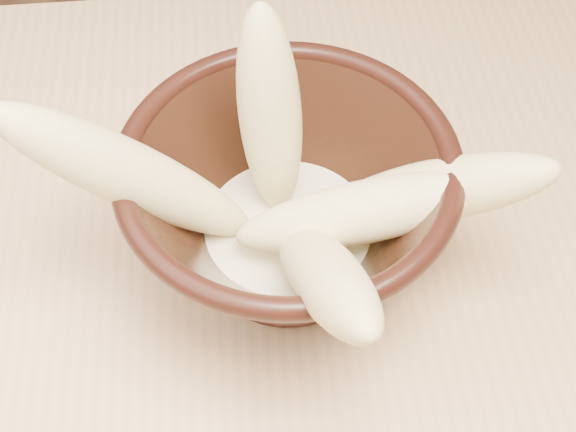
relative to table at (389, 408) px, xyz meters
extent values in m
cube|color=tan|center=(0.00, 0.00, 0.06)|extent=(1.20, 0.80, 0.04)
cylinder|color=black|center=(-0.07, 0.09, 0.08)|extent=(0.10, 0.10, 0.01)
cylinder|color=black|center=(-0.07, 0.09, 0.11)|extent=(0.09, 0.09, 0.01)
torus|color=black|center=(-0.07, 0.09, 0.19)|extent=(0.22, 0.22, 0.01)
cylinder|color=beige|center=(-0.07, 0.09, 0.12)|extent=(0.12, 0.12, 0.02)
ellipsoid|color=#D5CA7E|center=(-0.08, 0.12, 0.20)|extent=(0.05, 0.08, 0.16)
ellipsoid|color=#D5CA7E|center=(-0.16, 0.08, 0.19)|extent=(0.17, 0.05, 0.17)
ellipsoid|color=#D5CA7E|center=(0.02, 0.07, 0.17)|extent=(0.16, 0.10, 0.13)
ellipsoid|color=#D5CA7E|center=(-0.02, 0.06, 0.17)|extent=(0.17, 0.05, 0.08)
ellipsoid|color=#D5CA7E|center=(-0.05, 0.01, 0.18)|extent=(0.07, 0.17, 0.15)
camera|label=1|loc=(-0.10, -0.23, 0.57)|focal=50.00mm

